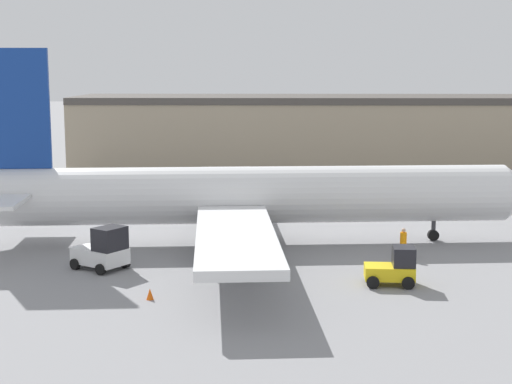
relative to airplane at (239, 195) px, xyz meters
name	(u,v)px	position (x,y,z in m)	size (l,w,h in m)	color
ground_plane	(256,243)	(1.08, 0.08, -3.07)	(400.00, 400.00, 0.00)	gray
terminal_building	(369,134)	(12.36, 33.88, 0.96)	(61.28, 12.01, 8.05)	gray
airplane	(239,195)	(0.00, 0.00, 0.00)	(38.75, 34.35, 12.20)	silver
ground_crew_worker	(403,242)	(9.77, -3.68, -2.13)	(0.39, 0.39, 1.77)	#1E2338
baggage_tug	(394,268)	(8.33, -9.48, -2.16)	(2.60, 1.90, 2.02)	yellow
belt_loader_truck	(237,248)	(0.13, -5.68, -2.08)	(3.18, 2.46, 2.07)	silver
pushback_tug	(103,250)	(-7.22, -6.65, -1.98)	(3.41, 3.23, 2.45)	silver
safety_cone_near	(150,294)	(-3.80, -12.27, -2.80)	(0.36, 0.36, 0.55)	#EF590F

